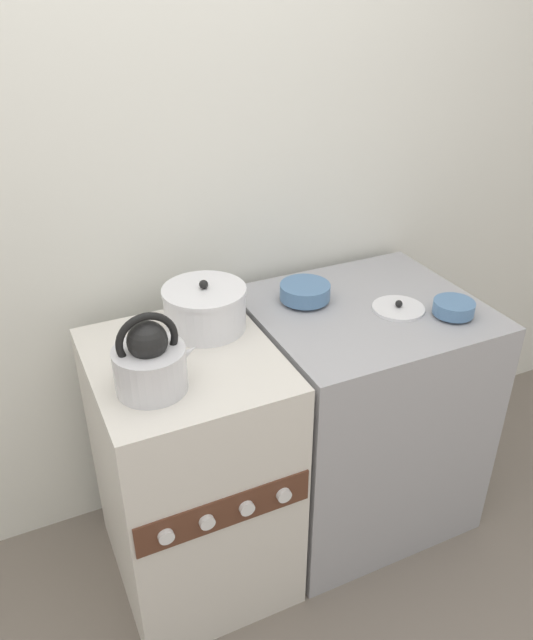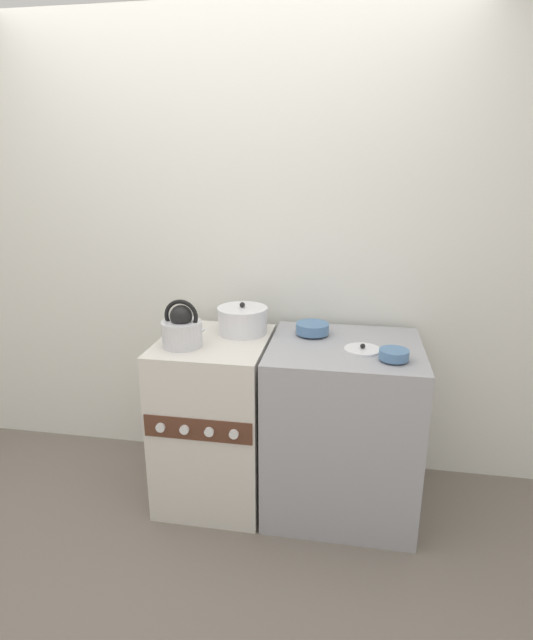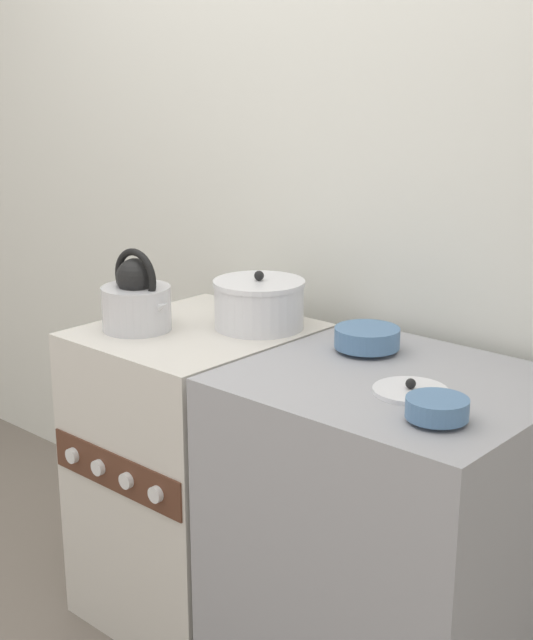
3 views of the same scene
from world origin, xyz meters
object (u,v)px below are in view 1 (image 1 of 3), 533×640
at_px(kettle, 150,361).
at_px(small_ceramic_bowl, 454,308).
at_px(enamel_bowl, 305,292).
at_px(stove, 192,470).
at_px(loose_pot_lid, 398,308).
at_px(cooking_pot, 205,308).

xyz_separation_m(kettle, small_ceramic_bowl, (0.99, -0.03, -0.05)).
bearing_deg(enamel_bowl, stove, -162.46).
bearing_deg(stove, kettle, -137.65).
relative_size(kettle, loose_pot_lid, 1.39).
height_order(stove, kettle, kettle).
bearing_deg(loose_pot_lid, stove, 177.68).
relative_size(small_ceramic_bowl, loose_pot_lid, 0.77).
distance_m(kettle, small_ceramic_bowl, 0.99).
relative_size(stove, kettle, 3.68).
height_order(stove, small_ceramic_bowl, small_ceramic_bowl).
xyz_separation_m(kettle, enamel_bowl, (0.60, 0.26, -0.05)).
bearing_deg(kettle, small_ceramic_bowl, -1.71).
bearing_deg(small_ceramic_bowl, cooking_pot, 159.93).
distance_m(kettle, enamel_bowl, 0.66).
bearing_deg(stove, cooking_pot, 47.97).
bearing_deg(enamel_bowl, loose_pot_lid, -35.88).
bearing_deg(cooking_pot, small_ceramic_bowl, -20.07).
bearing_deg(cooking_pot, enamel_bowl, 2.81).
bearing_deg(kettle, cooking_pot, 45.32).
xyz_separation_m(stove, small_ceramic_bowl, (0.87, -0.14, 0.47)).
xyz_separation_m(stove, cooking_pot, (0.12, 0.14, 0.51)).
xyz_separation_m(stove, enamel_bowl, (0.48, 0.15, 0.48)).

